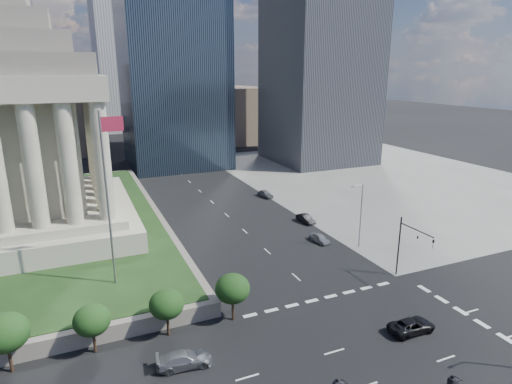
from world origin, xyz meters
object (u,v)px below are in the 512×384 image
street_lamp_north (360,212)px  traffic_signal_ne (410,242)px  pickup_truck (412,326)px  parked_sedan_near (320,238)px  flagpole (108,191)px  parked_sedan_mid (306,219)px  parked_sedan_far (265,194)px  suv_grey (184,359)px

street_lamp_north → traffic_signal_ne: bearing=-94.2°
pickup_truck → parked_sedan_near: 24.66m
traffic_signal_ne → street_lamp_north: size_ratio=0.80×
pickup_truck → street_lamp_north: bearing=-20.8°
traffic_signal_ne → street_lamp_north: bearing=85.8°
flagpole → street_lamp_north: (35.16, 1.00, -7.45)m
pickup_truck → parked_sedan_mid: 33.73m
pickup_truck → traffic_signal_ne: bearing=-38.1°
flagpole → parked_sedan_near: (30.83, 4.99, -12.45)m
pickup_truck → parked_sedan_far: (6.41, 50.27, 0.03)m
flagpole → parked_sedan_far: bearing=42.8°
flagpole → pickup_truck: size_ratio=3.99×
parked_sedan_mid → pickup_truck: bearing=-106.7°
pickup_truck → parked_sedan_far: size_ratio=1.18×
parked_sedan_near → flagpole: bearing=-178.2°
suv_grey → flagpole: bearing=21.8°
pickup_truck → parked_sedan_near: (3.91, 24.35, -0.03)m
traffic_signal_ne → street_lamp_north: 11.34m
flagpole → traffic_signal_ne: 36.69m
suv_grey → parked_sedan_mid: size_ratio=1.20×
flagpole → suv_grey: size_ratio=3.98×
parked_sedan_near → parked_sedan_mid: parked_sedan_mid is taller
pickup_truck → parked_sedan_far: 50.68m
suv_grey → parked_sedan_near: (26.70, 20.39, -0.07)m
traffic_signal_ne → suv_grey: 30.95m
street_lamp_north → parked_sedan_mid: (-1.83, 12.75, -4.97)m
suv_grey → parked_sedan_near: bearing=-45.9°
flagpole → parked_sedan_far: flagpole is taller
flagpole → pickup_truck: bearing=-35.7°
flagpole → parked_sedan_mid: bearing=22.4°
pickup_truck → parked_sedan_near: bearing=-7.9°
pickup_truck → suv_grey: (-22.79, 3.96, 0.03)m
pickup_truck → parked_sedan_near: pickup_truck is taller
street_lamp_north → parked_sedan_far: size_ratio=2.35×
flagpole → parked_sedan_far: size_ratio=4.69×
parked_sedan_mid → street_lamp_north: bearing=-87.5°
parked_sedan_mid → flagpole: bearing=-163.3°
traffic_signal_ne → suv_grey: size_ratio=1.59×
parked_sedan_far → parked_sedan_near: bearing=-104.7°
pickup_truck → suv_grey: bearing=81.4°
street_lamp_north → parked_sedan_mid: street_lamp_north is taller
traffic_signal_ne → parked_sedan_near: 16.34m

